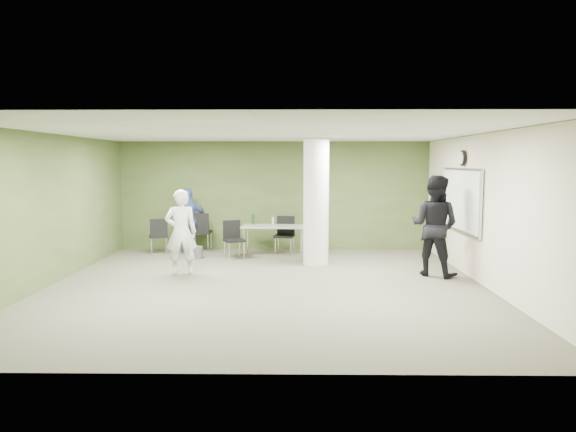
{
  "coord_description": "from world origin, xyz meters",
  "views": [
    {
      "loc": [
        0.53,
        -9.3,
        2.27
      ],
      "look_at": [
        0.39,
        1.0,
        1.19
      ],
      "focal_mm": 32.0,
      "sensor_mm": 36.0,
      "label": 1
    }
  ],
  "objects_px": {
    "folding_table": "(273,227)",
    "man_black": "(434,226)",
    "woman_white": "(181,232)",
    "chair_back_left": "(159,233)",
    "man_blue": "(189,220)"
  },
  "relations": [
    {
      "from": "woman_white",
      "to": "man_black",
      "type": "xyz_separation_m",
      "value": [
        5.08,
        -0.02,
        0.14
      ]
    },
    {
      "from": "folding_table",
      "to": "chair_back_left",
      "type": "bearing_deg",
      "value": -177.66
    },
    {
      "from": "woman_white",
      "to": "man_blue",
      "type": "bearing_deg",
      "value": -96.18
    },
    {
      "from": "man_black",
      "to": "man_blue",
      "type": "bearing_deg",
      "value": 10.43
    },
    {
      "from": "woman_white",
      "to": "man_black",
      "type": "distance_m",
      "value": 5.08
    },
    {
      "from": "chair_back_left",
      "to": "man_black",
      "type": "xyz_separation_m",
      "value": [
        6.16,
        -2.34,
        0.49
      ]
    },
    {
      "from": "man_blue",
      "to": "folding_table",
      "type": "bearing_deg",
      "value": 148.92
    },
    {
      "from": "woman_white",
      "to": "man_blue",
      "type": "xyz_separation_m",
      "value": [
        -0.35,
        2.49,
        -0.05
      ]
    },
    {
      "from": "folding_table",
      "to": "chair_back_left",
      "type": "height_order",
      "value": "folding_table"
    },
    {
      "from": "man_black",
      "to": "man_blue",
      "type": "distance_m",
      "value": 5.99
    },
    {
      "from": "woman_white",
      "to": "folding_table",
      "type": "bearing_deg",
      "value": -142.8
    },
    {
      "from": "folding_table",
      "to": "woman_white",
      "type": "relative_size",
      "value": 0.92
    },
    {
      "from": "woman_white",
      "to": "man_black",
      "type": "height_order",
      "value": "man_black"
    },
    {
      "from": "folding_table",
      "to": "man_black",
      "type": "xyz_separation_m",
      "value": [
        3.32,
        -2.23,
        0.32
      ]
    },
    {
      "from": "woman_white",
      "to": "man_blue",
      "type": "height_order",
      "value": "woman_white"
    }
  ]
}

